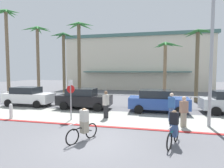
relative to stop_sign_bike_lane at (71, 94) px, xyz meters
The scene contains 22 objects.
ground_plane 7.45m from the stop_sign_bike_lane, 70.63° to the left, with size 80.00×80.00×0.00m, color #5B5B60.
sidewalk_strip 3.11m from the stop_sign_bike_lane, 23.51° to the left, with size 44.00×4.00×0.02m, color #9E9E93.
curb_paint 3.08m from the stop_sign_bike_lane, 21.60° to the right, with size 44.00×0.24×0.03m, color maroon.
building_backdrop 23.53m from the stop_sign_bike_lane, 84.46° to the left, with size 24.35×10.20×9.12m.
rail_fence 5.92m from the stop_sign_bike_lane, 65.77° to the left, with size 25.32×0.08×1.04m.
stop_sign_bike_lane is the anchor object (origin of this frame).
bollard_1 4.17m from the stop_sign_bike_lane, behind, with size 0.20×0.20×1.00m.
streetlight_curb 8.57m from the stop_sign_bike_lane, ahead, with size 0.24×2.54×7.50m.
palm_tree_0 14.63m from the stop_sign_bike_lane, 146.74° to the left, with size 3.80×3.29×10.08m.
palm_tree_1 13.51m from the stop_sign_bike_lane, 132.71° to the left, with size 3.42×2.91×8.51m.
palm_tree_2 12.05m from the stop_sign_bike_lane, 118.96° to the left, with size 2.98×2.87×7.76m.
palm_tree_3 9.40m from the stop_sign_bike_lane, 108.60° to the left, with size 3.33×3.03×8.32m.
palm_tree_4 12.65m from the stop_sign_bike_lane, 58.45° to the left, with size 3.23×2.78×6.33m.
palm_tree_5 13.40m from the stop_sign_bike_lane, 43.83° to the left, with size 3.12×3.26×7.22m.
car_white_0 6.99m from the stop_sign_bike_lane, 147.73° to the left, with size 4.40×2.02×1.69m.
car_black_1 3.64m from the stop_sign_bike_lane, 97.94° to the left, with size 4.40×2.02×1.69m.
car_blue_2 6.52m from the stop_sign_bike_lane, 32.68° to the left, with size 4.40×2.02×1.69m.
cyclist_teal_0 6.63m from the stop_sign_bike_lane, 24.72° to the right, with size 0.69×1.73×1.50m.
cyclist_black_1 3.88m from the stop_sign_bike_lane, 56.62° to the right, with size 0.89×1.64×1.50m.
pedestrian_0 6.82m from the stop_sign_bike_lane, ahead, with size 0.48×0.44×1.73m.
pedestrian_1 2.40m from the stop_sign_bike_lane, 23.76° to the left, with size 0.42×0.47×1.82m.
pedestrian_2 6.37m from the stop_sign_bike_lane, ahead, with size 0.45×0.38×1.77m.
Camera 1 is at (2.65, -7.61, 3.12)m, focal length 29.60 mm.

